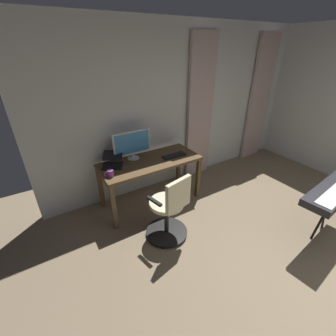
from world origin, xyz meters
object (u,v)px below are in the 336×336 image
computer_keyboard (174,155)px  mug_coffee (110,173)px  desk (150,166)px  office_chair (170,210)px  laptop (113,162)px  computer_monitor (132,144)px  piano_keyboard (334,191)px

computer_keyboard → mug_coffee: 1.06m
desk → office_chair: size_ratio=1.60×
computer_keyboard → laptop: 0.94m
computer_monitor → piano_keyboard: computer_monitor is taller
computer_monitor → laptop: 0.40m
office_chair → laptop: 1.10m
desk → computer_monitor: size_ratio=2.59×
laptop → piano_keyboard: 2.91m
desk → computer_monitor: bearing=-49.1°
desk → laptop: (0.52, -0.15, 0.15)m
desk → mug_coffee: size_ratio=11.95×
mug_coffee → piano_keyboard: 2.82m
desk → laptop: laptop is taller
laptop → mug_coffee: (0.14, 0.29, -0.01)m
mug_coffee → computer_monitor: bearing=-144.4°
desk → piano_keyboard: 2.43m
laptop → piano_keyboard: bearing=164.2°
office_chair → laptop: (0.35, -0.98, 0.35)m
office_chair → computer_monitor: 1.17m
office_chair → computer_keyboard: office_chair is taller
computer_keyboard → piano_keyboard: size_ratio=0.32×
computer_monitor → laptop: computer_monitor is taller
desk → laptop: 0.57m
computer_monitor → piano_keyboard: bearing=130.4°
office_chair → computer_keyboard: 1.00m
computer_keyboard → mug_coffee: (1.05, 0.08, 0.04)m
office_chair → piano_keyboard: bearing=-42.7°
office_chair → piano_keyboard: office_chair is taller
desk → computer_keyboard: size_ratio=3.95×
desk → piano_keyboard: bearing=130.4°
desk → computer_keyboard: bearing=171.0°
computer_keyboard → laptop: laptop is taller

